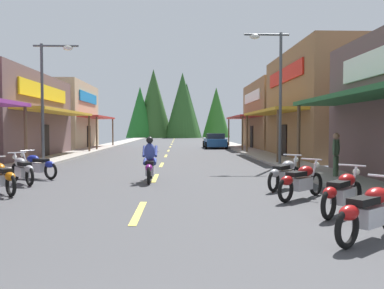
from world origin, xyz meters
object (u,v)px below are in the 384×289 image
Objects in this scene: motorcycle_parked_left_2 at (1,176)px; motorcycle_parked_left_4 at (37,165)px; rider_cruising_lead at (150,163)px; motorcycle_parked_right_2 at (301,181)px; motorcycle_parked_right_3 at (285,173)px; streetlamp_left at (49,86)px; streetlamp_right at (274,80)px; pedestrian_browsing at (336,153)px; motorcycle_parked_right_0 at (370,211)px; parked_car_curbside at (215,141)px; motorcycle_parked_left_3 at (22,169)px; motorcycle_parked_right_1 at (343,192)px.

motorcycle_parked_left_2 is 3.39m from motorcycle_parked_left_4.
rider_cruising_lead is (4.02, 2.35, 0.17)m from motorcycle_parked_left_2.
motorcycle_parked_right_3 is (0.03, 1.67, 0.00)m from motorcycle_parked_right_2.
motorcycle_parked_right_3 is at bearing -39.05° from streetlamp_left.
streetlamp_right is at bearing -124.57° from motorcycle_parked_left_4.
pedestrian_browsing is (12.08, -5.64, -2.97)m from streetlamp_left.
motorcycle_parked_right_0 is (9.55, -13.22, -3.46)m from streetlamp_left.
motorcycle_parked_right_3 is at bearing -101.04° from streetlamp_right.
streetlamp_right is 17.90m from parked_car_curbside.
rider_cruising_lead is (-4.17, 7.22, 0.17)m from motorcycle_parked_right_0.
streetlamp_left reaches higher than rider_cruising_lead.
rider_cruising_lead is (-4.23, 1.80, 0.17)m from motorcycle_parked_right_3.
pedestrian_browsing is 0.39× the size of parked_car_curbside.
rider_cruising_lead is (-4.20, 3.48, 0.17)m from motorcycle_parked_right_2.
parked_car_curbside is at bearing 60.08° from streetlamp_left.
motorcycle_parked_left_2 is at bearing -141.06° from streetlamp_right.
motorcycle_parked_right_2 is at bearing -140.06° from motorcycle_parked_right_3.
motorcycle_parked_right_3 is 8.27m from motorcycle_parked_left_2.
streetlamp_right is 8.30m from motorcycle_parked_right_3.
motorcycle_parked_right_0 and motorcycle_parked_left_4 have the same top height.
streetlamp_left is 3.66× the size of motorcycle_parked_left_2.
streetlamp_right is 12.07m from motorcycle_parked_left_3.
parked_car_curbside is at bearing 94.14° from streetlamp_right.
parked_car_curbside is (-0.15, 28.26, 0.20)m from motorcycle_parked_right_1.
streetlamp_left is at bearing 91.91° from motorcycle_parked_right_3.
motorcycle_parked_right_2 is (-0.33, 1.81, 0.00)m from motorcycle_parked_right_1.
parked_car_curbside is (0.18, 26.45, 0.20)m from motorcycle_parked_right_2.
streetlamp_right is at bearing 38.18° from motorcycle_parked_right_1.
motorcycle_parked_left_2 is 4.66m from rider_cruising_lead.
streetlamp_right is at bearing -98.44° from motorcycle_parked_left_3.
motorcycle_parked_left_2 is at bearing -126.93° from pedestrian_browsing.
motorcycle_parked_right_1 and motorcycle_parked_left_3 have the same top height.
pedestrian_browsing is (2.49, 3.83, 0.49)m from motorcycle_parked_right_2.
rider_cruising_lead is 0.50× the size of parked_car_curbside.
pedestrian_browsing is (2.53, 7.57, 0.49)m from motorcycle_parked_right_0.
parked_car_curbside reaches higher than motorcycle_parked_left_3.
motorcycle_parked_right_3 and motorcycle_parked_left_3 have the same top height.
motorcycle_parked_right_3 is 8.59m from motorcycle_parked_left_3.
streetlamp_right reaches higher than parked_car_curbside.
rider_cruising_lead is 1.27× the size of pedestrian_browsing.
motorcycle_parked_right_2 is 9.58m from motorcycle_parked_left_4.
motorcycle_parked_right_1 is (9.92, -11.28, -3.46)m from streetlamp_left.
pedestrian_browsing is at bearing -7.81° from motorcycle_parked_right_3.
motorcycle_parked_left_4 is at bearing -38.38° from motorcycle_parked_left_3.
motorcycle_parked_left_4 is (-8.45, 4.52, 0.00)m from motorcycle_parked_right_2.
motorcycle_parked_right_0 is 1.07× the size of motorcycle_parked_left_2.
streetlamp_left is 3.74× the size of motorcycle_parked_right_1.
streetlamp_left is 3.20× the size of motorcycle_parked_left_4.
streetlamp_right is 11.44m from motorcycle_parked_right_1.
rider_cruising_lead is at bearing 98.48° from motorcycle_parked_right_2.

